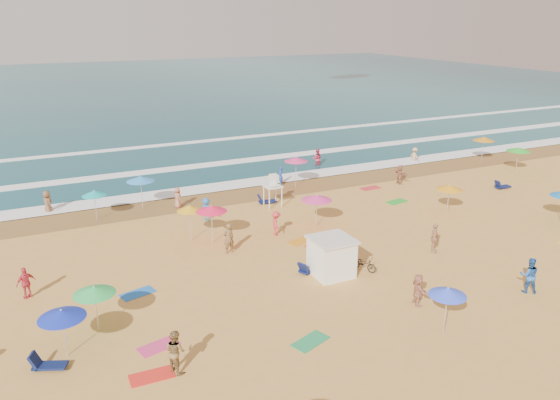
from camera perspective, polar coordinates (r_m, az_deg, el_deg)
name	(u,v)px	position (r m, az deg, el deg)	size (l,w,h in m)	color
ground	(296,259)	(31.77, 1.64, -6.16)	(220.00, 220.00, 0.00)	gold
ocean	(94,90)	(111.20, -18.90, 10.79)	(220.00, 140.00, 0.18)	#0C4756
wet_sand	(222,197)	(42.49, -6.07, 0.27)	(220.00, 220.00, 0.00)	olive
surf_foam	(189,169)	(50.52, -9.48, 3.21)	(200.00, 18.70, 0.05)	white
cabana	(331,258)	(29.62, 5.40, -6.03)	(2.00, 2.00, 2.00)	white
cabana_roof	(332,240)	(29.20, 5.46, -4.13)	(2.20, 2.20, 0.12)	silver
bicycle	(364,263)	(30.59, 8.73, -6.56)	(0.54, 1.55, 0.81)	black
lifeguard_stand	(273,193)	(39.99, -0.77, 0.77)	(1.20, 1.20, 2.10)	white
beach_umbrellas	(286,214)	(32.53, 0.58, -1.51)	(54.84, 32.07, 0.79)	blue
loungers	(448,253)	(33.49, 17.13, -5.36)	(40.73, 25.75, 0.34)	#0E1948
towels	(348,263)	(31.40, 7.17, -6.59)	(28.40, 22.14, 0.03)	red
beachgoers	(288,218)	(35.71, 0.86, -1.89)	(39.49, 27.28, 2.13)	tan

